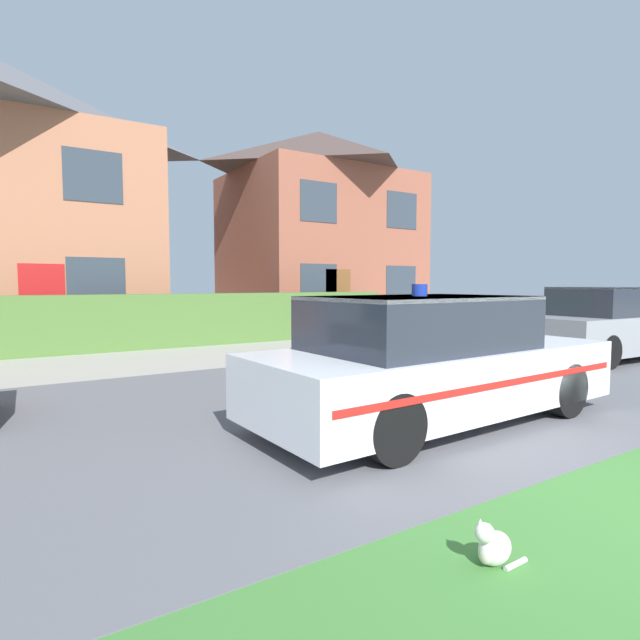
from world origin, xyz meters
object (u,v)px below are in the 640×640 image
police_car (432,361)px  wheelie_bin (364,326)px  neighbour_car_far (610,326)px  cat (493,546)px  house_right (319,228)px

police_car → wheelie_bin: bearing=57.5°
police_car → neighbour_car_far: police_car is taller
cat → neighbour_car_far: size_ratio=0.07×
wheelie_bin → police_car: bearing=-123.9°
police_car → cat: 3.04m
cat → neighbour_car_far: (8.55, 3.80, 0.60)m
cat → neighbour_car_far: 9.38m
cat → wheelie_bin: size_ratio=0.27×
wheelie_bin → cat: bearing=-126.5°
police_car → house_right: bearing=60.9°
neighbour_car_far → house_right: size_ratio=0.61×
wheelie_bin → house_right: bearing=62.2°
police_car → cat: (-1.85, -2.34, -0.61)m
neighbour_car_far → house_right: bearing=94.0°
house_right → wheelie_bin: house_right is taller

